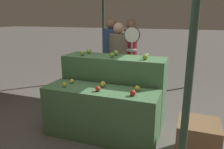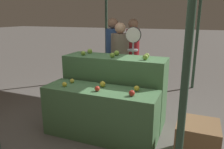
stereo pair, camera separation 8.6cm
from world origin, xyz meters
name	(u,v)px [view 1 (the left image)]	position (x,y,z in m)	size (l,w,h in m)	color
ground_plane	(101,136)	(0.00, 0.00, 0.00)	(60.00, 60.00, 0.00)	#66605B
display_counter_front	(100,113)	(0.00, 0.00, 0.38)	(1.71, 0.55, 0.76)	#4C7A4C
display_counter_back	(114,89)	(0.00, 0.60, 0.57)	(1.71, 0.55, 1.14)	#4C7A4C
apple_front_0	(65,85)	(-0.53, -0.10, 0.80)	(0.07, 0.07, 0.07)	gold
apple_front_1	(98,89)	(0.01, -0.10, 0.80)	(0.08, 0.08, 0.08)	red
apple_front_2	(133,93)	(0.52, -0.11, 0.81)	(0.08, 0.08, 0.08)	#B72D23
apple_front_3	(72,81)	(-0.53, 0.10, 0.80)	(0.07, 0.07, 0.07)	gold
apple_front_4	(103,84)	(0.00, 0.10, 0.81)	(0.09, 0.09, 0.09)	gold
apple_front_5	(137,88)	(0.52, 0.11, 0.80)	(0.08, 0.08, 0.08)	gold
apple_back_0	(82,53)	(-0.54, 0.50, 1.18)	(0.08, 0.08, 0.08)	#7AA338
apple_back_1	(112,55)	(0.00, 0.49, 1.18)	(0.08, 0.08, 0.08)	#7AA338
apple_back_2	(145,57)	(0.54, 0.50, 1.18)	(0.09, 0.09, 0.09)	#84AD3D
apple_back_3	(89,51)	(-0.52, 0.71, 1.18)	(0.09, 0.09, 0.09)	#84AD3D
apple_back_4	(116,53)	(-0.01, 0.70, 1.19)	(0.09, 0.09, 0.09)	#7AA338
apple_back_5	(147,55)	(0.52, 0.70, 1.18)	(0.07, 0.07, 0.07)	#8EB247
produce_scale	(132,50)	(0.14, 1.18, 1.17)	(0.30, 0.20, 1.60)	#99999E
person_vendor_at_scale	(118,57)	(-0.23, 1.48, 0.96)	(0.50, 0.50, 1.67)	#2D2D38
person_customer_left	(111,51)	(-0.54, 1.85, 1.03)	(0.37, 0.37, 1.75)	#2D2D38
person_customer_right	(130,50)	(-0.15, 2.12, 1.02)	(0.40, 0.40, 1.74)	#2D2D38
wooden_crate_side	(197,140)	(1.37, -0.05, 0.25)	(0.51, 0.51, 0.51)	olive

